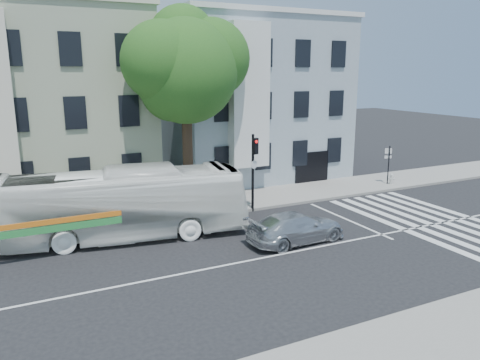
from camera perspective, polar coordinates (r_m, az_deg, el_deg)
ground at (r=19.52m, az=2.52°, el=-9.53°), size 120.00×120.00×0.00m
sidewalk_far at (r=26.38m, az=-5.86°, el=-3.31°), size 80.00×4.00×0.15m
building_left at (r=30.88m, az=-23.25°, el=8.35°), size 12.00×10.00×11.00m
building_right at (r=34.60m, az=0.84°, el=9.81°), size 12.00×10.00×11.00m
street_tree at (r=26.02m, az=-6.72°, el=13.75°), size 7.30×5.90×11.10m
bus at (r=21.88m, az=-14.79°, el=-2.91°), size 4.55×12.02×3.27m
sedan at (r=21.22m, az=6.89°, el=-5.77°), size 2.16×4.76×1.35m
hedge at (r=23.40m, az=-16.81°, el=-4.90°), size 8.47×2.75×0.70m
traffic_signal at (r=25.03m, az=1.69°, el=2.16°), size 0.43×0.53×4.26m
fire_hydrant at (r=32.76m, az=18.00°, el=0.14°), size 0.40×0.23×0.70m
far_sign_pole at (r=32.57m, az=17.64°, el=2.36°), size 0.45×0.24×2.57m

